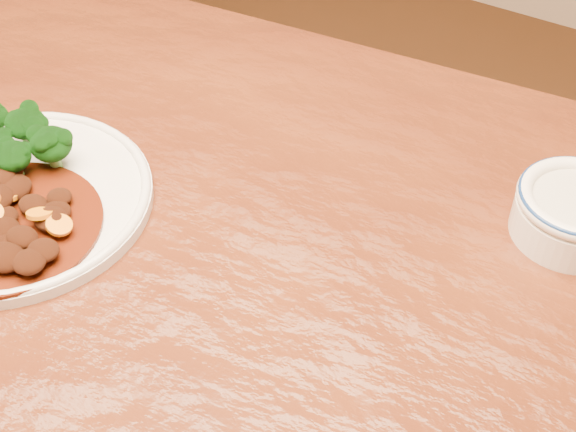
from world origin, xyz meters
The scene contains 5 objects.
dining_table centered at (0.00, 0.00, 0.67)m, with size 1.58×1.04×0.75m.
dinner_plate centered at (-0.18, -0.03, 0.76)m, with size 0.30×0.30×0.02m.
broccoli_florets centered at (-0.22, 0.02, 0.79)m, with size 0.14×0.10×0.05m.
mince_stew centered at (-0.15, -0.07, 0.77)m, with size 0.20×0.20×0.03m.
dip_bowl centered at (0.34, 0.24, 0.78)m, with size 0.12×0.12×0.06m.
Camera 1 is at (0.41, -0.41, 1.34)m, focal length 50.00 mm.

